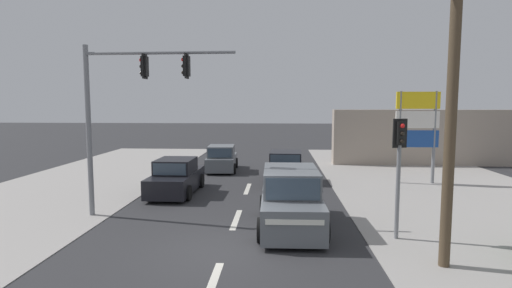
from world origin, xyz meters
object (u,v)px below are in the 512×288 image
Objects in this scene: sedan_receding_far at (176,178)px; hatchback_kerbside_parked at (222,159)px; suv_oncoming_mid at (291,200)px; shopping_plaza_sign at (417,124)px; utility_pole_foreground_right at (448,59)px; sedan_crossing_left at (286,168)px; traffic_signal_mast at (124,99)px; pedestal_signal_right_kerb at (399,158)px.

hatchback_kerbside_parked is at bearing 79.17° from sedan_receding_far.
shopping_plaza_sign is at bearing 49.34° from suv_oncoming_mid.
hatchback_kerbside_parked is at bearing 118.18° from utility_pole_foreground_right.
suv_oncoming_mid is 11.33m from hatchback_kerbside_parked.
sedan_crossing_left is at bearing 108.77° from utility_pole_foreground_right.
hatchback_kerbside_parked is (1.98, 9.78, -3.44)m from traffic_signal_mast.
hatchback_kerbside_parked is at bearing 139.90° from sedan_crossing_left.
suv_oncoming_mid is 1.23× the size of hatchback_kerbside_parked.
shopping_plaza_sign is 10.95m from hatchback_kerbside_parked.
utility_pole_foreground_right is at bearing -41.76° from sedan_receding_far.
traffic_signal_mast is at bearing 157.36° from utility_pole_foreground_right.
suv_oncoming_mid reaches higher than sedan_receding_far.
shopping_plaza_sign reaches higher than suv_oncoming_mid.
suv_oncoming_mid is 1.06× the size of sedan_crossing_left.
utility_pole_foreground_right is 2.03× the size of shopping_plaza_sign.
utility_pole_foreground_right is 16.08m from hatchback_kerbside_parked.
traffic_signal_mast is at bearing -151.61° from shopping_plaza_sign.
pedestal_signal_right_kerb is at bearing -59.54° from hatchback_kerbside_parked.
suv_oncoming_mid is (-6.44, -7.50, -2.10)m from shopping_plaza_sign.
shopping_plaza_sign is at bearing 14.28° from sedan_receding_far.
utility_pole_foreground_right reaches higher than pedestal_signal_right_kerb.
utility_pole_foreground_right is 11.90m from sedan_crossing_left.
hatchback_kerbside_parked is (-7.32, 13.65, -4.33)m from utility_pole_foreground_right.
traffic_signal_mast reaches higher than hatchback_kerbside_parked.
shopping_plaza_sign reaches higher than sedan_receding_far.
sedan_crossing_left is (-3.12, 8.53, -1.71)m from pedestal_signal_right_kerb.
sedan_crossing_left is (5.72, 6.62, -3.44)m from traffic_signal_mast.
utility_pole_foreground_right is at bearing -77.24° from pedestal_signal_right_kerb.
pedestal_signal_right_kerb is 0.78× the size of suv_oncoming_mid.
traffic_signal_mast is 1.62× the size of hatchback_kerbside_parked.
pedestal_signal_right_kerb is 0.96× the size of hatchback_kerbside_parked.
traffic_signal_mast is 5.12m from sedan_receding_far.
utility_pole_foreground_right is 11.06m from shopping_plaza_sign.
suv_oncoming_mid is at bearing -8.93° from traffic_signal_mast.
shopping_plaza_sign is 6.87m from sedan_crossing_left.
sedan_receding_far is (-11.39, -2.90, -2.28)m from shopping_plaza_sign.
suv_oncoming_mid is at bearing -130.66° from shopping_plaza_sign.
sedan_receding_far is 0.93× the size of suv_oncoming_mid.
traffic_signal_mast is at bearing -130.85° from sedan_crossing_left.
pedestal_signal_right_kerb is at bearing -34.88° from sedan_receding_far.
shopping_plaza_sign reaches higher than sedan_crossing_left.
pedestal_signal_right_kerb is at bearing -111.54° from shopping_plaza_sign.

